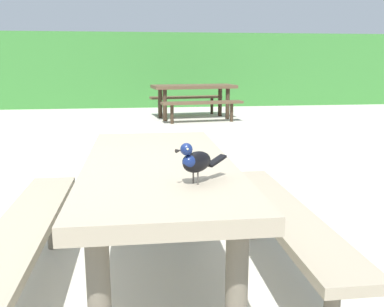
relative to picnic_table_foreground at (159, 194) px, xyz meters
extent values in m
plane|color=beige|center=(-0.37, 0.03, -0.56)|extent=(60.00, 60.00, 0.00)
cube|color=#387A33|center=(-0.37, 10.34, 0.45)|extent=(28.00, 1.30, 2.01)
cube|color=gray|center=(0.00, 0.00, 0.15)|extent=(0.78, 1.81, 0.07)
cylinder|color=#635B4C|center=(-0.27, -0.70, -0.22)|extent=(0.09, 0.09, 0.67)
cylinder|color=#635B4C|center=(0.26, -0.70, -0.22)|extent=(0.09, 0.09, 0.67)
cylinder|color=#635B4C|center=(-0.26, 0.70, -0.22)|extent=(0.09, 0.09, 0.67)
cylinder|color=#635B4C|center=(0.27, 0.70, -0.22)|extent=(0.09, 0.09, 0.67)
cube|color=gray|center=(-0.70, 0.01, -0.14)|extent=(0.30, 1.71, 0.05)
cylinder|color=#635B4C|center=(-0.69, 0.65, -0.36)|extent=(0.07, 0.07, 0.39)
cube|color=gray|center=(0.70, -0.01, -0.14)|extent=(0.30, 1.71, 0.05)
cylinder|color=#635B4C|center=(0.71, 0.63, -0.36)|extent=(0.07, 0.07, 0.39)
ellipsoid|color=black|center=(0.14, -0.46, 0.28)|extent=(0.16, 0.14, 0.09)
ellipsoid|color=navy|center=(0.10, -0.48, 0.29)|extent=(0.09, 0.09, 0.06)
sphere|color=navy|center=(0.09, -0.49, 0.34)|extent=(0.05, 0.05, 0.05)
sphere|color=#EAE08C|center=(0.09, -0.52, 0.35)|extent=(0.01, 0.01, 0.01)
sphere|color=#EAE08C|center=(0.07, -0.48, 0.35)|extent=(0.01, 0.01, 0.01)
cone|color=black|center=(0.05, -0.52, 0.34)|extent=(0.03, 0.03, 0.02)
cube|color=black|center=(0.23, -0.39, 0.27)|extent=(0.10, 0.09, 0.04)
cylinder|color=#47423D|center=(0.14, -0.48, 0.21)|extent=(0.01, 0.01, 0.05)
cylinder|color=#47423D|center=(0.12, -0.45, 0.21)|extent=(0.01, 0.01, 0.05)
cube|color=brown|center=(1.23, 7.27, 0.15)|extent=(1.88, 0.97, 0.07)
cylinder|color=#382B1D|center=(1.95, 7.09, -0.22)|extent=(0.09, 0.09, 0.67)
cylinder|color=#382B1D|center=(1.89, 7.62, -0.22)|extent=(0.09, 0.09, 0.67)
cylinder|color=#382B1D|center=(0.56, 6.93, -0.22)|extent=(0.09, 0.09, 0.67)
cylinder|color=#382B1D|center=(0.50, 7.46, -0.22)|extent=(0.09, 0.09, 0.67)
cube|color=brown|center=(1.31, 6.58, -0.14)|extent=(1.73, 0.48, 0.05)
cylinder|color=#382B1D|center=(1.94, 6.66, -0.36)|extent=(0.07, 0.07, 0.39)
cylinder|color=#382B1D|center=(0.67, 6.50, -0.36)|extent=(0.07, 0.07, 0.39)
cube|color=brown|center=(1.14, 7.97, -0.14)|extent=(1.73, 0.48, 0.05)
cylinder|color=#382B1D|center=(1.78, 8.05, -0.36)|extent=(0.07, 0.07, 0.39)
cylinder|color=#382B1D|center=(0.51, 7.89, -0.36)|extent=(0.07, 0.07, 0.39)
camera|label=1|loc=(-0.13, -2.22, 0.70)|focal=40.45mm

